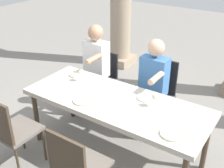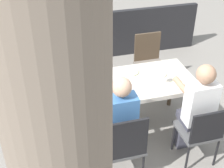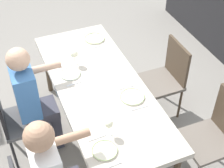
% 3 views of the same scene
% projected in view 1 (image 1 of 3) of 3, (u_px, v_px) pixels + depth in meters
% --- Properties ---
extents(ground_plane, '(16.00, 16.00, 0.00)m').
position_uv_depth(ground_plane, '(115.00, 153.00, 3.52)').
color(ground_plane, gray).
extents(dining_table, '(2.10, 0.82, 0.76)m').
position_uv_depth(dining_table, '(115.00, 105.00, 3.20)').
color(dining_table, beige).
rests_on(dining_table, ground).
extents(chair_west_north, '(0.44, 0.44, 0.85)m').
position_uv_depth(chair_west_north, '(101.00, 76.00, 4.29)').
color(chair_west_north, '#4F4F50').
rests_on(chair_west_north, ground).
extents(chair_west_south, '(0.44, 0.44, 0.95)m').
position_uv_depth(chair_west_south, '(10.00, 129.00, 3.05)').
color(chair_west_south, '#6A6158').
rests_on(chair_west_south, ground).
extents(chair_mid_north, '(0.44, 0.44, 0.94)m').
position_uv_depth(chair_mid_north, '(157.00, 91.00, 3.83)').
color(chair_mid_north, '#4F4F50').
rests_on(chair_mid_north, ground).
extents(chair_mid_south, '(0.44, 0.44, 0.91)m').
position_uv_depth(chair_mid_south, '(76.00, 165.00, 2.60)').
color(chair_mid_south, '#6A6158').
rests_on(chair_mid_south, ground).
extents(diner_woman_green, '(0.34, 0.49, 1.29)m').
position_uv_depth(diner_woman_green, '(151.00, 86.00, 3.59)').
color(diner_woman_green, '#3F3F4C').
rests_on(diner_woman_green, ground).
extents(diner_man_white, '(0.35, 0.50, 1.31)m').
position_uv_depth(diner_man_white, '(94.00, 67.00, 4.07)').
color(diner_man_white, '#3F3F4C').
rests_on(diner_man_white, ground).
extents(plate_0, '(0.21, 0.21, 0.02)m').
position_uv_depth(plate_0, '(77.00, 75.00, 3.72)').
color(plate_0, silver).
rests_on(plate_0, dining_table).
extents(wine_glass_0, '(0.07, 0.07, 0.16)m').
position_uv_depth(wine_glass_0, '(81.00, 73.00, 3.52)').
color(wine_glass_0, white).
rests_on(wine_glass_0, dining_table).
extents(fork_0, '(0.02, 0.17, 0.01)m').
position_uv_depth(fork_0, '(69.00, 72.00, 3.79)').
color(fork_0, silver).
rests_on(fork_0, dining_table).
extents(spoon_0, '(0.02, 0.17, 0.01)m').
position_uv_depth(spoon_0, '(86.00, 78.00, 3.64)').
color(spoon_0, silver).
rests_on(spoon_0, dining_table).
extents(plate_1, '(0.23, 0.23, 0.02)m').
position_uv_depth(plate_1, '(83.00, 100.00, 3.14)').
color(plate_1, silver).
rests_on(plate_1, dining_table).
extents(fork_1, '(0.02, 0.17, 0.01)m').
position_uv_depth(fork_1, '(73.00, 97.00, 3.22)').
color(fork_1, silver).
rests_on(fork_1, dining_table).
extents(spoon_1, '(0.02, 0.17, 0.01)m').
position_uv_depth(spoon_1, '(94.00, 105.00, 3.07)').
color(spoon_1, silver).
rests_on(spoon_1, dining_table).
extents(plate_2, '(0.20, 0.20, 0.02)m').
position_uv_depth(plate_2, '(146.00, 98.00, 3.19)').
color(plate_2, white).
rests_on(plate_2, dining_table).
extents(wine_glass_2, '(0.08, 0.08, 0.16)m').
position_uv_depth(wine_glass_2, '(155.00, 97.00, 2.99)').
color(wine_glass_2, white).
rests_on(wine_glass_2, dining_table).
extents(fork_2, '(0.03, 0.17, 0.01)m').
position_uv_depth(fork_2, '(134.00, 94.00, 3.27)').
color(fork_2, silver).
rests_on(fork_2, dining_table).
extents(spoon_2, '(0.02, 0.17, 0.01)m').
position_uv_depth(spoon_2, '(158.00, 102.00, 3.12)').
color(spoon_2, silver).
rests_on(spoon_2, dining_table).
extents(plate_3, '(0.23, 0.23, 0.02)m').
position_uv_depth(plate_3, '(172.00, 134.00, 2.61)').
color(plate_3, silver).
rests_on(plate_3, dining_table).
extents(fork_3, '(0.03, 0.17, 0.01)m').
position_uv_depth(fork_3, '(157.00, 129.00, 2.69)').
color(fork_3, silver).
rests_on(fork_3, dining_table).
extents(spoon_3, '(0.02, 0.17, 0.01)m').
position_uv_depth(spoon_3, '(188.00, 140.00, 2.54)').
color(spoon_3, silver).
rests_on(spoon_3, dining_table).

